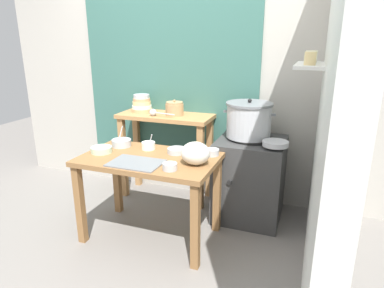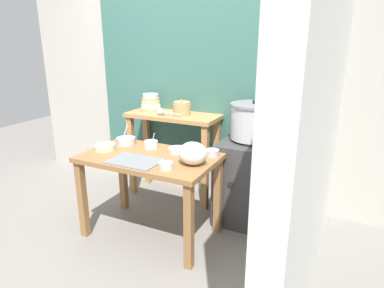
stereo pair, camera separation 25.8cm
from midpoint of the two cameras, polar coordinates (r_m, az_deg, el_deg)
name	(u,v)px [view 1 (the left image)]	position (r m, az deg, el deg)	size (l,w,h in m)	color
ground_plane	(139,237)	(3.08, -11.43, -15.10)	(9.00, 9.00, 0.00)	gray
wall_back	(192,72)	(3.56, -2.19, 11.96)	(4.40, 0.12, 2.60)	#B2ADA3
wall_right	(330,91)	(2.41, 19.42, 8.39)	(0.30, 3.20, 2.60)	silver
prep_table	(149,170)	(2.81, -9.82, -4.33)	(1.10, 0.66, 0.72)	olive
back_shelf_table	(166,135)	(3.52, -6.54, 1.43)	(0.96, 0.40, 0.90)	#B27F4C
stove_block	(250,178)	(3.21, 7.41, -5.80)	(0.60, 0.61, 0.78)	#383838
steamer_pot	(249,120)	(3.06, 7.16, 4.03)	(0.47, 0.42, 0.35)	#B7BABF
clay_pot	(174,109)	(3.41, -5.18, 5.92)	(0.18, 0.18, 0.16)	tan
bowl_stack_enamel	(142,104)	(3.61, -10.49, 6.59)	(0.22, 0.22, 0.18)	tan
ladle	(154,112)	(3.40, -8.59, 5.24)	(0.28, 0.08, 0.07)	#B7BABF
serving_tray	(136,163)	(2.65, -12.19, -3.18)	(0.40, 0.28, 0.01)	slate
plastic_bag	(195,153)	(2.55, -2.32, -1.61)	(0.22, 0.20, 0.18)	silver
wide_pan	(275,144)	(2.87, 11.37, 0.04)	(0.22, 0.22, 0.04)	#B7BABF
prep_bowl_0	(101,149)	(2.97, -17.42, -0.91)	(0.18, 0.18, 0.05)	#B7D1AD
prep_bowl_1	(149,145)	(2.95, -9.76, -0.26)	(0.12, 0.12, 0.14)	silver
prep_bowl_2	(177,150)	(2.83, -5.24, -1.12)	(0.15, 0.15, 0.04)	#B7BABF
prep_bowl_3	(121,143)	(3.09, -14.14, 0.21)	(0.17, 0.17, 0.18)	#B7BABF
prep_bowl_4	(170,166)	(2.48, -6.74, -3.78)	(0.11, 0.11, 0.05)	#B7BABF
prep_bowl_5	(212,152)	(2.76, 0.70, -1.37)	(0.12, 0.12, 0.05)	#B7BABF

